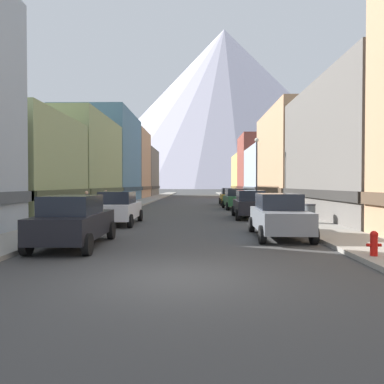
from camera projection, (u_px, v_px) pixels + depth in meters
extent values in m
plane|color=#3C3C3C|center=(176.00, 278.00, 8.37)|extent=(400.00, 400.00, 0.00)
cube|color=gray|center=(142.00, 202.00, 43.46)|extent=(2.50, 100.00, 0.15)
cube|color=gray|center=(246.00, 202.00, 43.24)|extent=(2.50, 100.00, 0.15)
cube|color=#8C9966|center=(4.00, 167.00, 22.02)|extent=(7.64, 8.67, 6.39)
cube|color=#3F442D|center=(4.00, 194.00, 22.05)|extent=(7.94, 8.67, 0.50)
cube|color=#8C9966|center=(70.00, 163.00, 32.39)|extent=(6.95, 11.53, 8.15)
cube|color=#3F442D|center=(70.00, 191.00, 32.45)|extent=(7.25, 11.53, 0.50)
cube|color=slate|center=(100.00, 158.00, 44.74)|extent=(8.27, 12.60, 10.88)
cube|color=#22333F|center=(100.00, 189.00, 44.82)|extent=(8.57, 12.60, 0.50)
cube|color=tan|center=(117.00, 165.00, 56.40)|extent=(9.18, 9.98, 10.47)
cube|color=brown|center=(118.00, 188.00, 56.47)|extent=(9.48, 9.98, 0.50)
cube|color=#66605B|center=(138.00, 172.00, 68.04)|extent=(6.66, 12.27, 8.79)
cube|color=#2D2B29|center=(138.00, 187.00, 68.10)|extent=(6.96, 12.27, 0.50)
cube|color=tan|center=(301.00, 158.00, 36.52)|extent=(6.74, 13.60, 9.59)
cube|color=brown|center=(301.00, 190.00, 36.59)|extent=(7.04, 13.60, 0.50)
cube|color=#99A5B2|center=(272.00, 174.00, 49.48)|extent=(6.06, 11.92, 7.29)
cube|color=#444A50|center=(271.00, 188.00, 49.53)|extent=(6.36, 11.92, 0.50)
cube|color=brown|center=(265.00, 167.00, 60.31)|extent=(8.32, 9.48, 10.26)
cube|color=#3B1B16|center=(265.00, 188.00, 60.39)|extent=(8.62, 9.48, 0.50)
cube|color=#D8B259|center=(252.00, 175.00, 70.73)|extent=(7.07, 11.13, 7.92)
cube|color=brown|center=(252.00, 187.00, 70.78)|extent=(7.37, 11.13, 0.50)
cube|color=black|center=(74.00, 225.00, 12.59)|extent=(1.93, 4.44, 0.80)
cube|color=#1E232D|center=(72.00, 205.00, 12.32)|extent=(1.65, 2.23, 0.64)
cylinder|color=black|center=(64.00, 231.00, 14.24)|extent=(0.23, 0.68, 0.68)
cylinder|color=black|center=(111.00, 231.00, 14.25)|extent=(0.23, 0.68, 0.68)
cylinder|color=black|center=(26.00, 245.00, 10.94)|extent=(0.23, 0.68, 0.68)
cylinder|color=black|center=(87.00, 244.00, 10.95)|extent=(0.23, 0.68, 0.68)
cube|color=silver|center=(119.00, 211.00, 19.59)|extent=(1.88, 4.42, 0.80)
cube|color=#1E232D|center=(118.00, 197.00, 19.33)|extent=(1.62, 2.22, 0.64)
cylinder|color=black|center=(109.00, 215.00, 21.26)|extent=(0.23, 0.68, 0.68)
cylinder|color=black|center=(140.00, 215.00, 21.24)|extent=(0.23, 0.68, 0.68)
cylinder|color=black|center=(93.00, 221.00, 17.96)|extent=(0.23, 0.68, 0.68)
cylinder|color=black|center=(130.00, 221.00, 17.94)|extent=(0.23, 0.68, 0.68)
cube|color=slate|center=(279.00, 219.00, 14.70)|extent=(1.97, 4.45, 0.80)
cube|color=#1E232D|center=(278.00, 201.00, 14.94)|extent=(1.67, 2.25, 0.64)
cylinder|color=black|center=(314.00, 235.00, 13.02)|extent=(0.24, 0.69, 0.68)
cylinder|color=black|center=(262.00, 235.00, 13.11)|extent=(0.24, 0.69, 0.68)
cylinder|color=black|center=(293.00, 225.00, 16.32)|extent=(0.24, 0.69, 0.68)
cylinder|color=black|center=(252.00, 225.00, 16.40)|extent=(0.24, 0.69, 0.68)
cube|color=black|center=(250.00, 207.00, 23.11)|extent=(1.95, 4.44, 0.80)
cube|color=#1E232D|center=(250.00, 195.00, 22.85)|extent=(1.65, 2.24, 0.64)
cylinder|color=black|center=(233.00, 211.00, 24.81)|extent=(0.24, 0.69, 0.68)
cylinder|color=black|center=(260.00, 211.00, 24.73)|extent=(0.24, 0.69, 0.68)
cylinder|color=black|center=(237.00, 215.00, 21.51)|extent=(0.24, 0.69, 0.68)
cylinder|color=black|center=(269.00, 215.00, 21.43)|extent=(0.24, 0.69, 0.68)
cube|color=#265933|center=(236.00, 201.00, 31.69)|extent=(2.02, 4.47, 0.80)
cube|color=#1E232D|center=(235.00, 192.00, 31.93)|extent=(1.69, 2.27, 0.64)
cylinder|color=black|center=(250.00, 206.00, 30.07)|extent=(0.25, 0.69, 0.68)
cylinder|color=black|center=(228.00, 206.00, 30.03)|extent=(0.25, 0.69, 0.68)
cylinder|color=black|center=(243.00, 204.00, 33.37)|extent=(0.25, 0.69, 0.68)
cylinder|color=black|center=(223.00, 204.00, 33.33)|extent=(0.25, 0.69, 0.68)
cube|color=#B28419|center=(229.00, 198.00, 38.19)|extent=(1.90, 4.43, 0.80)
cube|color=#1E232D|center=(230.00, 191.00, 37.92)|extent=(1.63, 2.22, 0.64)
cylinder|color=black|center=(220.00, 201.00, 39.88)|extent=(0.23, 0.68, 0.68)
cylinder|color=black|center=(237.00, 201.00, 39.82)|extent=(0.23, 0.68, 0.68)
cylinder|color=black|center=(221.00, 202.00, 36.58)|extent=(0.23, 0.68, 0.68)
cylinder|color=black|center=(240.00, 202.00, 36.52)|extent=(0.23, 0.68, 0.68)
cylinder|color=red|center=(374.00, 246.00, 10.18)|extent=(0.20, 0.20, 0.55)
sphere|color=red|center=(374.00, 235.00, 10.17)|extent=(0.22, 0.22, 0.22)
cylinder|color=red|center=(369.00, 245.00, 10.18)|extent=(0.10, 0.09, 0.09)
cylinder|color=red|center=(379.00, 245.00, 10.17)|extent=(0.10, 0.09, 0.09)
cylinder|color=#4C5156|center=(310.00, 214.00, 18.96)|extent=(0.56, 0.56, 0.90)
cylinder|color=#2D2D33|center=(310.00, 205.00, 18.95)|extent=(0.59, 0.59, 0.08)
cylinder|color=#4C4C51|center=(286.00, 209.00, 26.70)|extent=(0.48, 0.48, 0.41)
sphere|color=#317028|center=(286.00, 203.00, 26.69)|extent=(0.50, 0.50, 0.50)
cylinder|color=navy|center=(87.00, 206.00, 21.91)|extent=(0.36, 0.36, 1.39)
sphere|color=tan|center=(87.00, 193.00, 21.89)|extent=(0.22, 0.22, 0.22)
cylinder|color=brown|center=(106.00, 202.00, 26.42)|extent=(0.36, 0.36, 1.37)
sphere|color=tan|center=(106.00, 192.00, 26.40)|extent=(0.22, 0.22, 0.22)
cylinder|color=black|center=(257.00, 175.00, 30.01)|extent=(0.12, 0.12, 5.50)
sphere|color=white|center=(257.00, 140.00, 29.95)|extent=(0.36, 0.36, 0.36)
cone|color=silver|center=(224.00, 109.00, 266.71)|extent=(212.71, 212.71, 116.03)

